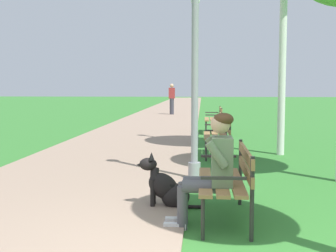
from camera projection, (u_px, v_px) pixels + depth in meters
The scene contains 9 objects.
paved_path at pixel (171, 110), 27.72m from camera, with size 3.52×60.00×0.04m, color gray.
park_bench_near at pixel (229, 176), 5.10m from camera, with size 0.55×1.50×0.85m.
park_bench_mid at pixel (220, 133), 9.81m from camera, with size 0.55×1.50×0.85m.
park_bench_far at pixel (215, 117), 14.66m from camera, with size 0.55×1.50×0.85m.
person_seated_on_near_bench at pixel (212, 166), 4.82m from camera, with size 0.74×0.49×1.25m.
dog_black at pixel (167, 188), 5.61m from camera, with size 0.83×0.29×0.71m.
lamp_post_near at pixel (195, 53), 7.11m from camera, with size 0.24×0.24×3.97m.
lamp_post_mid at pixel (195, 67), 11.77m from camera, with size 0.24×0.24×3.92m.
pedestrian_distant at pixel (172, 99), 23.57m from camera, with size 0.32×0.22×1.65m.
Camera 1 is at (0.02, -3.63, 1.53)m, focal length 48.00 mm.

